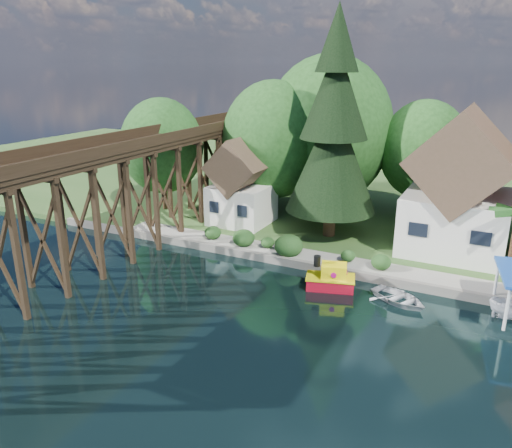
{
  "coord_description": "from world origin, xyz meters",
  "views": [
    {
      "loc": [
        9.79,
        -23.91,
        14.62
      ],
      "look_at": [
        -5.27,
        6.0,
        3.65
      ],
      "focal_mm": 35.0,
      "sensor_mm": 36.0,
      "label": 1
    }
  ],
  "objects_px": {
    "shed": "(242,187)",
    "boat_white_a": "(399,297)",
    "trestle_bridge": "(128,187)",
    "conifer": "(334,130)",
    "house_left": "(458,192)",
    "tugboat": "(331,279)"
  },
  "relations": [
    {
      "from": "shed",
      "to": "boat_white_a",
      "type": "bearing_deg",
      "value": -28.65
    },
    {
      "from": "conifer",
      "to": "tugboat",
      "type": "distance_m",
      "value": 12.86
    },
    {
      "from": "trestle_bridge",
      "to": "tugboat",
      "type": "bearing_deg",
      "value": 2.0
    },
    {
      "from": "house_left",
      "to": "trestle_bridge",
      "type": "bearing_deg",
      "value": -154.79
    },
    {
      "from": "house_left",
      "to": "conifer",
      "type": "relative_size",
      "value": 0.6
    },
    {
      "from": "trestle_bridge",
      "to": "boat_white_a",
      "type": "relative_size",
      "value": 11.68
    },
    {
      "from": "conifer",
      "to": "boat_white_a",
      "type": "xyz_separation_m",
      "value": [
        7.74,
        -8.96,
        -8.96
      ]
    },
    {
      "from": "trestle_bridge",
      "to": "tugboat",
      "type": "height_order",
      "value": "trestle_bridge"
    },
    {
      "from": "trestle_bridge",
      "to": "boat_white_a",
      "type": "height_order",
      "value": "trestle_bridge"
    },
    {
      "from": "house_left",
      "to": "tugboat",
      "type": "bearing_deg",
      "value": -122.35
    },
    {
      "from": "house_left",
      "to": "boat_white_a",
      "type": "xyz_separation_m",
      "value": [
        -1.96,
        -10.26,
        -4.75
      ]
    },
    {
      "from": "trestle_bridge",
      "to": "house_left",
      "type": "distance_m",
      "value": 25.42
    },
    {
      "from": "trestle_bridge",
      "to": "conifer",
      "type": "xyz_separation_m",
      "value": [
        13.3,
        9.53,
        4.01
      ]
    },
    {
      "from": "boat_white_a",
      "to": "shed",
      "type": "bearing_deg",
      "value": 87.75
    },
    {
      "from": "house_left",
      "to": "boat_white_a",
      "type": "distance_m",
      "value": 11.48
    },
    {
      "from": "shed",
      "to": "tugboat",
      "type": "bearing_deg",
      "value": -37.25
    },
    {
      "from": "house_left",
      "to": "shed",
      "type": "bearing_deg",
      "value": -175.23
    },
    {
      "from": "trestle_bridge",
      "to": "conifer",
      "type": "bearing_deg",
      "value": 35.62
    },
    {
      "from": "conifer",
      "to": "tugboat",
      "type": "height_order",
      "value": "conifer"
    },
    {
      "from": "house_left",
      "to": "boat_white_a",
      "type": "relative_size",
      "value": 2.91
    },
    {
      "from": "shed",
      "to": "tugboat",
      "type": "height_order",
      "value": "shed"
    },
    {
      "from": "house_left",
      "to": "tugboat",
      "type": "height_order",
      "value": "house_left"
    }
  ]
}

